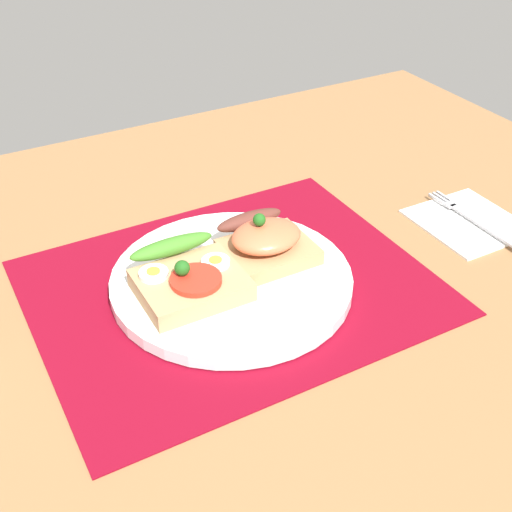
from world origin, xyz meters
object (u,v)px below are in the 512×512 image
Objects in this scene: plate at (232,280)px; napkin at (468,221)px; sandwich_egg_tomato at (188,278)px; fork at (470,217)px; sandwich_salmon at (265,241)px.

plate reaches higher than napkin.
sandwich_egg_tomato is 0.86× the size of napkin.
fork is at bearing 20.33° from napkin.
sandwich_salmon is at bearing 171.94° from napkin.
sandwich_egg_tomato is at bearing 176.34° from napkin.
sandwich_salmon reaches higher than fork.
napkin is at bearing -8.06° from sandwich_salmon.
napkin is 0.84× the size of fork.
sandwich_egg_tomato reaches higher than fork.
plate is at bearing -164.30° from sandwich_salmon.
fork is at bearing -4.14° from plate.
napkin is 0.55cm from fork.
plate is 2.71× the size of sandwich_salmon.
fork is (27.20, -3.70, -2.96)cm from sandwich_salmon.
sandwich_egg_tomato is at bearing 176.53° from fork.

